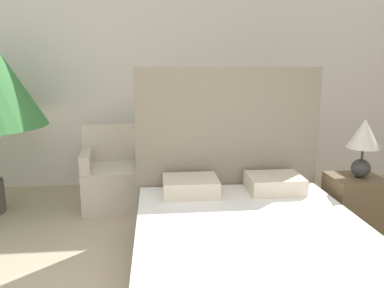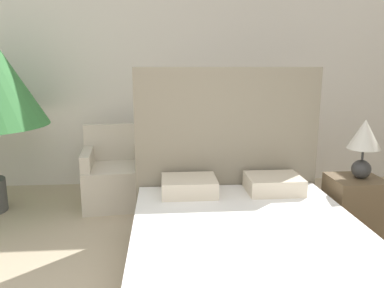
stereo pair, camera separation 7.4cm
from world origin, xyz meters
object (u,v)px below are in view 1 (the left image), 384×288
(armchair_near_window_right, at_px, (209,177))
(table_lamp, at_px, (364,140))
(bed, at_px, (250,243))
(nightstand, at_px, (353,206))
(armchair_near_window_left, at_px, (114,180))
(side_table, at_px, (163,185))

(armchair_near_window_right, relative_size, table_lamp, 1.64)
(bed, distance_m, nightstand, 1.27)
(armchair_near_window_left, distance_m, nightstand, 2.41)
(armchair_near_window_left, distance_m, side_table, 0.53)
(bed, relative_size, side_table, 4.57)
(nightstand, bearing_deg, table_lamp, -16.37)
(bed, relative_size, armchair_near_window_left, 2.33)
(table_lamp, bearing_deg, bed, -151.91)
(table_lamp, bearing_deg, side_table, 151.49)
(armchair_near_window_left, xyz_separation_m, table_lamp, (2.25, -0.96, 0.60))
(armchair_near_window_left, distance_m, armchair_near_window_right, 1.04)
(table_lamp, height_order, side_table, table_lamp)
(armchair_near_window_right, height_order, table_lamp, table_lamp)
(bed, height_order, armchair_near_window_right, bed)
(bed, bearing_deg, armchair_near_window_left, 125.26)
(armchair_near_window_right, distance_m, side_table, 0.52)
(table_lamp, xyz_separation_m, side_table, (-1.72, 0.93, -0.66))
(armchair_near_window_right, bearing_deg, table_lamp, -42.93)
(bed, height_order, side_table, bed)
(nightstand, bearing_deg, armchair_near_window_right, 140.85)
(side_table, bearing_deg, bed, -69.22)
(bed, relative_size, armchair_near_window_right, 2.33)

